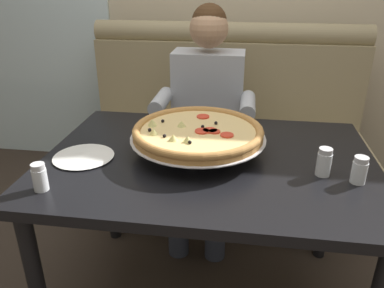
{
  "coord_description": "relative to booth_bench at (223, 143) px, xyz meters",
  "views": [
    {
      "loc": [
        0.13,
        -1.35,
        1.42
      ],
      "look_at": [
        -0.07,
        0.03,
        0.79
      ],
      "focal_mm": 35.68,
      "sensor_mm": 36.0,
      "label": 1
    }
  ],
  "objects": [
    {
      "name": "shaker_oregano",
      "position": [
        0.53,
        -1.05,
        0.39
      ],
      "size": [
        0.05,
        0.05,
        0.1
      ],
      "color": "white",
      "rests_on": "dining_table"
    },
    {
      "name": "diner_main",
      "position": [
        -0.09,
        -0.27,
        0.31
      ],
      "size": [
        0.54,
        0.64,
        1.27
      ],
      "color": "#2D3342",
      "rests_on": "ground_plane"
    },
    {
      "name": "dining_table",
      "position": [
        0.0,
        -0.93,
        0.27
      ],
      "size": [
        1.3,
        0.93,
        0.75
      ],
      "color": "black",
      "rests_on": "ground_plane"
    },
    {
      "name": "pizza",
      "position": [
        -0.05,
        -0.89,
        0.44
      ],
      "size": [
        0.54,
        0.54,
        0.12
      ],
      "color": "silver",
      "rests_on": "dining_table"
    },
    {
      "name": "shaker_pepper_flakes",
      "position": [
        0.42,
        -1.02,
        0.4
      ],
      "size": [
        0.05,
        0.05,
        0.1
      ],
      "color": "white",
      "rests_on": "dining_table"
    },
    {
      "name": "shaker_parmesan",
      "position": [
        -0.53,
        -1.26,
        0.39
      ],
      "size": [
        0.05,
        0.05,
        0.1
      ],
      "color": "white",
      "rests_on": "dining_table"
    },
    {
      "name": "booth_bench",
      "position": [
        0.0,
        0.0,
        0.0
      ],
      "size": [
        1.77,
        0.78,
        1.13
      ],
      "color": "#998966",
      "rests_on": "ground_plane"
    },
    {
      "name": "plate_near_left",
      "position": [
        -0.49,
        -1.01,
        0.36
      ],
      "size": [
        0.24,
        0.24,
        0.02
      ],
      "color": "white",
      "rests_on": "dining_table"
    }
  ]
}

